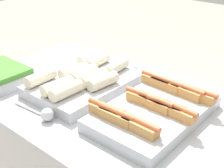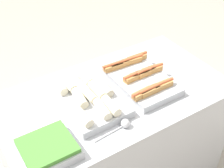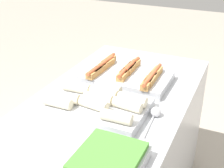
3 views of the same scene
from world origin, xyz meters
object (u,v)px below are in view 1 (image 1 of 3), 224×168
object	(u,v)px
tray_hotdogs	(155,109)
serving_spoon_far	(131,69)
tray_wraps	(84,81)
serving_spoon_near	(45,114)

from	to	relation	value
tray_hotdogs	serving_spoon_far	xyz separation A→B (m)	(-0.32, 0.27, -0.02)
tray_wraps	serving_spoon_near	bearing A→B (deg)	-76.87
tray_hotdogs	serving_spoon_near	world-z (taller)	tray_hotdogs
tray_hotdogs	serving_spoon_near	distance (m)	0.42
tray_hotdogs	serving_spoon_far	bearing A→B (deg)	139.73
tray_hotdogs	serving_spoon_near	size ratio (longest dim) A/B	2.23
serving_spoon_near	serving_spoon_far	bearing A→B (deg)	90.75
serving_spoon_far	tray_hotdogs	bearing A→B (deg)	-40.27
tray_hotdogs	tray_wraps	bearing A→B (deg)	-179.38
tray_wraps	serving_spoon_far	xyz separation A→B (m)	(0.06, 0.28, -0.02)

